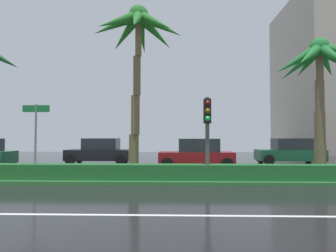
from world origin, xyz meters
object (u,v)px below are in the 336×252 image
car_in_traffic_second (100,151)px  car_in_traffic_third (197,154)px  palm_tree_centre_left (138,37)px  car_in_traffic_fourth (290,152)px  palm_tree_centre (320,67)px  traffic_signal_median_right (207,123)px  street_name_sign (36,131)px

car_in_traffic_second → car_in_traffic_third: size_ratio=1.00×
palm_tree_centre_left → car_in_traffic_fourth: (9.40, 6.78, -5.57)m
car_in_traffic_third → car_in_traffic_fourth: (6.47, 2.85, 0.00)m
palm_tree_centre_left → car_in_traffic_fourth: 12.86m
palm_tree_centre → car_in_traffic_second: (-11.76, 6.30, -4.19)m
car_in_traffic_third → palm_tree_centre_left: bearing=53.3°
palm_tree_centre_left → traffic_signal_median_right: (2.96, -1.63, -4.01)m
street_name_sign → car_in_traffic_second: street_name_sign is taller
palm_tree_centre_left → street_name_sign: bearing=-159.0°
palm_tree_centre_left → car_in_traffic_third: palm_tree_centre_left is taller
palm_tree_centre_left → palm_tree_centre: (8.29, 0.30, -1.38)m
palm_tree_centre_left → car_in_traffic_third: bearing=53.3°
palm_tree_centre_left → traffic_signal_median_right: palm_tree_centre_left is taller
street_name_sign → car_in_traffic_second: size_ratio=0.70×
traffic_signal_median_right → street_name_sign: 6.90m
car_in_traffic_second → palm_tree_centre: bearing=151.8°
street_name_sign → car_in_traffic_fourth: size_ratio=0.70×
car_in_traffic_third → car_in_traffic_fourth: bearing=-156.2°
street_name_sign → car_in_traffic_third: 8.84m
car_in_traffic_third → palm_tree_centre: bearing=145.9°
car_in_traffic_second → car_in_traffic_third: (6.40, -2.67, 0.00)m
palm_tree_centre → traffic_signal_median_right: bearing=-160.0°
car_in_traffic_third → street_name_sign: bearing=38.4°
car_in_traffic_second → car_in_traffic_fourth: size_ratio=1.00×
palm_tree_centre_left → street_name_sign: (-3.93, -1.51, -4.32)m
palm_tree_centre_left → street_name_sign: 6.03m
street_name_sign → car_in_traffic_third: size_ratio=0.70×
palm_tree_centre_left → street_name_sign: size_ratio=2.57×
palm_tree_centre_left → car_in_traffic_fourth: bearing=35.8°
palm_tree_centre → car_in_traffic_third: size_ratio=1.44×
palm_tree_centre → street_name_sign: size_ratio=2.07×
street_name_sign → car_in_traffic_fourth: (13.33, 8.29, -1.25)m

